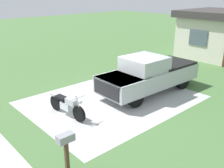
# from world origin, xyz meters

# --- Properties ---
(ground_plane) EXTENTS (80.00, 80.00, 0.00)m
(ground_plane) POSITION_xyz_m (0.00, 0.00, 0.00)
(ground_plane) COLOR #466B3A
(driveway_pad) EXTENTS (5.93, 7.68, 0.01)m
(driveway_pad) POSITION_xyz_m (0.00, 0.00, 0.00)
(driveway_pad) COLOR #ADADAD
(driveway_pad) RESTS_ON ground
(motorcycle) EXTENTS (2.21, 0.70, 1.09)m
(motorcycle) POSITION_xyz_m (-0.05, -2.49, 0.47)
(motorcycle) COLOR black
(motorcycle) RESTS_ON ground
(pickup_truck) EXTENTS (2.17, 5.68, 1.90)m
(pickup_truck) POSITION_xyz_m (0.48, 2.11, 0.95)
(pickup_truck) COLOR black
(pickup_truck) RESTS_ON ground
(mailbox) EXTENTS (0.26, 0.48, 1.26)m
(mailbox) POSITION_xyz_m (2.99, -4.44, 0.98)
(mailbox) COLOR #4C3823
(mailbox) RESTS_ON ground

